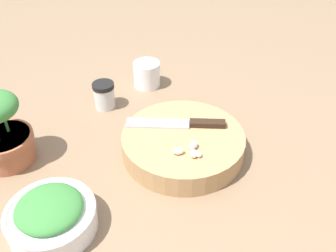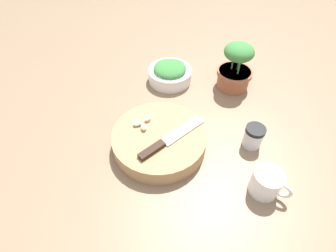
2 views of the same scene
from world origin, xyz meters
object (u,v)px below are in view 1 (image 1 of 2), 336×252
object	(u,v)px
chef_knife	(182,123)
spice_jar	(104,95)
herb_bowl	(51,215)
garlic_cloves	(190,150)
cutting_board	(183,144)
potted_herb	(1,133)
coffee_mug	(147,74)

from	to	relation	value
chef_knife	spice_jar	world-z (taller)	spice_jar
herb_bowl	garlic_cloves	bearing A→B (deg)	-54.13
herb_bowl	spice_jar	world-z (taller)	same
chef_knife	spice_jar	size ratio (longest dim) A/B	3.19
cutting_board	chef_knife	world-z (taller)	chef_knife
chef_knife	spice_jar	bearing A→B (deg)	55.74
spice_jar	potted_herb	size ratio (longest dim) A/B	0.41
cutting_board	coffee_mug	size ratio (longest dim) A/B	2.71
coffee_mug	potted_herb	xyz separation A→B (m)	(-0.36, 0.27, 0.04)
garlic_cloves	herb_bowl	world-z (taller)	herb_bowl
garlic_cloves	herb_bowl	distance (m)	0.30
garlic_cloves	potted_herb	distance (m)	0.41
spice_jar	chef_knife	bearing A→B (deg)	-121.37
coffee_mug	garlic_cloves	bearing A→B (deg)	-157.69
chef_knife	herb_bowl	world-z (taller)	herb_bowl
herb_bowl	potted_herb	world-z (taller)	potted_herb
coffee_mug	chef_knife	bearing A→B (deg)	-154.81
coffee_mug	potted_herb	world-z (taller)	potted_herb
chef_knife	herb_bowl	distance (m)	0.35
chef_knife	garlic_cloves	size ratio (longest dim) A/B	3.47
herb_bowl	cutting_board	bearing A→B (deg)	-43.83
herb_bowl	potted_herb	bearing A→B (deg)	43.36
chef_knife	potted_herb	xyz separation A→B (m)	(-0.10, 0.39, 0.02)
chef_knife	potted_herb	bearing A→B (deg)	101.49
cutting_board	chef_knife	bearing A→B (deg)	8.05
garlic_cloves	spice_jar	bearing A→B (deg)	46.67
chef_knife	garlic_cloves	distance (m)	0.10
coffee_mug	potted_herb	bearing A→B (deg)	143.30
garlic_cloves	herb_bowl	size ratio (longest dim) A/B	0.40
spice_jar	coffee_mug	world-z (taller)	coffee_mug
chef_knife	coffee_mug	world-z (taller)	coffee_mug
coffee_mug	potted_herb	distance (m)	0.45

